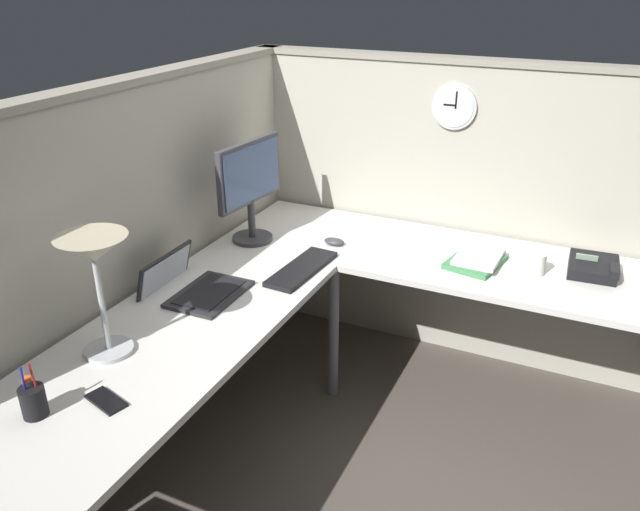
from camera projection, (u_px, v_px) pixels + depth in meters
name	position (u px, v px, depth m)	size (l,w,h in m)	color
ground_plane	(350.00, 420.00, 3.01)	(6.80, 6.80, 0.00)	#4C443D
cubicle_wall_back	(135.00, 268.00, 2.71)	(2.57, 0.12, 1.58)	#A8A393
cubicle_wall_right	(464.00, 214.00, 3.29)	(0.12, 2.37, 1.58)	#A8A393
desk	(350.00, 323.00, 2.61)	(2.35, 2.15, 0.73)	silver
monitor	(250.00, 184.00, 3.02)	(0.46, 0.20, 0.50)	#38383D
laptop	(190.00, 286.00, 2.64)	(0.35, 0.38, 0.22)	#232326
keyboard	(302.00, 269.00, 2.82)	(0.43, 0.14, 0.02)	black
computer_mouse	(334.00, 242.00, 3.08)	(0.06, 0.10, 0.03)	#38383D
desk_lamp_dome	(94.00, 259.00, 2.08)	(0.24, 0.24, 0.44)	#B7BABF
pen_cup	(33.00, 401.00, 1.90)	(0.08, 0.08, 0.18)	black
cell_phone	(106.00, 401.00, 1.98)	(0.07, 0.14, 0.01)	black
office_phone	(594.00, 268.00, 2.77)	(0.20, 0.22, 0.11)	black
book_stack	(477.00, 259.00, 2.89)	(0.31, 0.26, 0.04)	#3F7F4C
coffee_mug	(536.00, 264.00, 2.78)	(0.08, 0.08, 0.10)	silver
wall_clock	(454.00, 107.00, 3.05)	(0.04, 0.22, 0.22)	#B7BABF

